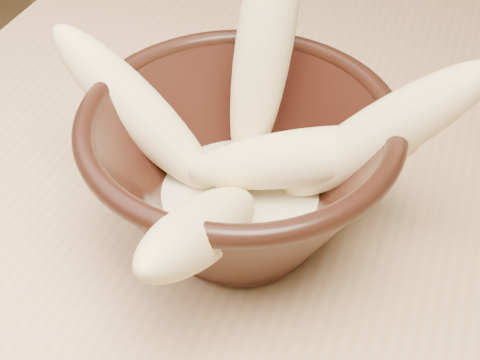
{
  "coord_description": "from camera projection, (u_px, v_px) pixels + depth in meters",
  "views": [
    {
      "loc": [
        -0.1,
        -0.46,
        1.15
      ],
      "look_at": [
        -0.23,
        -0.12,
        0.81
      ],
      "focal_mm": 50.0,
      "sensor_mm": 36.0,
      "label": 1
    }
  ],
  "objects": [
    {
      "name": "milk_puddle",
      "position": [
        240.0,
        199.0,
        0.51
      ],
      "size": [
        0.13,
        0.13,
        0.02
      ],
      "primitive_type": "cylinder",
      "color": "beige",
      "rests_on": "bowl"
    },
    {
      "name": "banana_left",
      "position": [
        135.0,
        109.0,
        0.51
      ],
      "size": [
        0.17,
        0.07,
        0.13
      ],
      "primitive_type": "ellipsoid",
      "rotation": [
        0.94,
        0.0,
        -1.77
      ],
      "color": "#EFCF8D",
      "rests_on": "bowl"
    },
    {
      "name": "bowl",
      "position": [
        240.0,
        169.0,
        0.49
      ],
      "size": [
        0.23,
        0.23,
        0.13
      ],
      "rotation": [
        0.0,
        0.0,
        0.37
      ],
      "color": "black",
      "rests_on": "table"
    },
    {
      "name": "banana_right",
      "position": [
        380.0,
        134.0,
        0.46
      ],
      "size": [
        0.16,
        0.08,
        0.16
      ],
      "primitive_type": "ellipsoid",
      "rotation": [
        0.8,
        0.0,
        1.81
      ],
      "color": "#EFCF8D",
      "rests_on": "bowl"
    },
    {
      "name": "banana_upright",
      "position": [
        265.0,
        40.0,
        0.49
      ],
      "size": [
        0.05,
        0.12,
        0.21
      ],
      "primitive_type": "ellipsoid",
      "rotation": [
        0.36,
        0.0,
        3.08
      ],
      "color": "#EFCF8D",
      "rests_on": "bowl"
    },
    {
      "name": "banana_across",
      "position": [
        302.0,
        158.0,
        0.48
      ],
      "size": [
        0.18,
        0.1,
        0.07
      ],
      "primitive_type": "ellipsoid",
      "rotation": [
        1.4,
        0.0,
        1.92
      ],
      "color": "#EFCF8D",
      "rests_on": "bowl"
    },
    {
      "name": "banana_front",
      "position": [
        203.0,
        229.0,
        0.42
      ],
      "size": [
        0.04,
        0.18,
        0.13
      ],
      "primitive_type": "ellipsoid",
      "rotation": [
        1.03,
        0.0,
        -0.01
      ],
      "color": "#EFCF8D",
      "rests_on": "bowl"
    }
  ]
}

